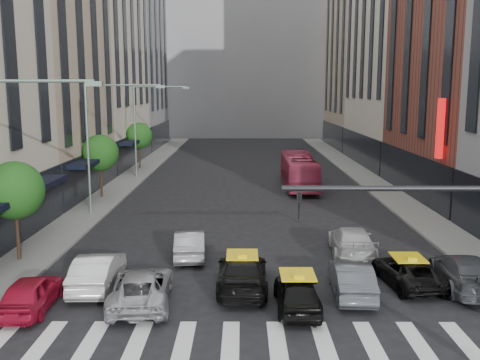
{
  "coord_description": "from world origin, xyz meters",
  "views": [
    {
      "loc": [
        -0.6,
        -15.73,
        8.51
      ],
      "look_at": [
        -0.72,
        11.12,
        4.0
      ],
      "focal_mm": 40.0,
      "sensor_mm": 36.0,
      "label": 1
    }
  ],
  "objects_px": {
    "streetlamp_mid": "(101,130)",
    "car_red": "(31,293)",
    "streetlamp_far": "(145,118)",
    "car_white_front": "(98,271)",
    "taxi_left": "(242,272)",
    "taxi_center": "(297,292)",
    "bus": "(299,171)"
  },
  "relations": [
    {
      "from": "streetlamp_mid",
      "to": "car_red",
      "type": "xyz_separation_m",
      "value": [
        1.19,
        -15.92,
        -5.2
      ]
    },
    {
      "from": "streetlamp_far",
      "to": "car_white_front",
      "type": "relative_size",
      "value": 1.93
    },
    {
      "from": "car_red",
      "to": "car_white_front",
      "type": "relative_size",
      "value": 0.88
    },
    {
      "from": "streetlamp_mid",
      "to": "car_red",
      "type": "relative_size",
      "value": 2.19
    },
    {
      "from": "taxi_left",
      "to": "taxi_center",
      "type": "height_order",
      "value": "taxi_left"
    },
    {
      "from": "car_white_front",
      "to": "bus",
      "type": "relative_size",
      "value": 0.43
    },
    {
      "from": "car_white_front",
      "to": "bus",
      "type": "bearing_deg",
      "value": -116.42
    },
    {
      "from": "streetlamp_mid",
      "to": "bus",
      "type": "relative_size",
      "value": 0.83
    },
    {
      "from": "car_white_front",
      "to": "streetlamp_far",
      "type": "bearing_deg",
      "value": -85.56
    },
    {
      "from": "streetlamp_mid",
      "to": "car_white_front",
      "type": "bearing_deg",
      "value": -76.86
    },
    {
      "from": "car_white_front",
      "to": "bus",
      "type": "distance_m",
      "value": 26.93
    },
    {
      "from": "bus",
      "to": "car_red",
      "type": "bearing_deg",
      "value": 64.31
    },
    {
      "from": "streetlamp_far",
      "to": "taxi_center",
      "type": "bearing_deg",
      "value": -69.98
    },
    {
      "from": "car_red",
      "to": "bus",
      "type": "relative_size",
      "value": 0.38
    },
    {
      "from": "taxi_center",
      "to": "taxi_left",
      "type": "bearing_deg",
      "value": -45.79
    },
    {
      "from": "car_white_front",
      "to": "streetlamp_mid",
      "type": "bearing_deg",
      "value": -78.52
    },
    {
      "from": "bus",
      "to": "taxi_left",
      "type": "bearing_deg",
      "value": 79.08
    },
    {
      "from": "taxi_left",
      "to": "car_white_front",
      "type": "bearing_deg",
      "value": -0.86
    },
    {
      "from": "car_red",
      "to": "car_white_front",
      "type": "distance_m",
      "value": 3.11
    },
    {
      "from": "car_white_front",
      "to": "taxi_center",
      "type": "xyz_separation_m",
      "value": [
        8.44,
        -2.31,
        -0.06
      ]
    },
    {
      "from": "streetlamp_mid",
      "to": "taxi_left",
      "type": "height_order",
      "value": "streetlamp_mid"
    },
    {
      "from": "taxi_left",
      "to": "bus",
      "type": "xyz_separation_m",
      "value": [
        4.99,
        24.58,
        0.74
      ]
    },
    {
      "from": "streetlamp_mid",
      "to": "taxi_center",
      "type": "xyz_separation_m",
      "value": [
        11.6,
        -15.83,
        -5.2
      ]
    },
    {
      "from": "car_red",
      "to": "car_white_front",
      "type": "xyz_separation_m",
      "value": [
        1.96,
        2.41,
        0.07
      ]
    },
    {
      "from": "streetlamp_far",
      "to": "taxi_left",
      "type": "height_order",
      "value": "streetlamp_far"
    },
    {
      "from": "streetlamp_far",
      "to": "car_red",
      "type": "relative_size",
      "value": 2.19
    },
    {
      "from": "taxi_center",
      "to": "bus",
      "type": "height_order",
      "value": "bus"
    },
    {
      "from": "taxi_center",
      "to": "car_red",
      "type": "bearing_deg",
      "value": 0.16
    },
    {
      "from": "car_white_front",
      "to": "taxi_left",
      "type": "xyz_separation_m",
      "value": [
        6.29,
        -0.13,
        -0.0
      ]
    },
    {
      "from": "taxi_left",
      "to": "car_red",
      "type": "bearing_deg",
      "value": 15.74
    },
    {
      "from": "streetlamp_far",
      "to": "taxi_center",
      "type": "distance_m",
      "value": 34.28
    },
    {
      "from": "streetlamp_mid",
      "to": "car_red",
      "type": "bearing_deg",
      "value": -85.71
    }
  ]
}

